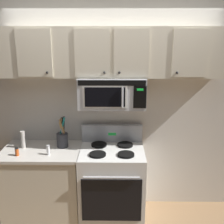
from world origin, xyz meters
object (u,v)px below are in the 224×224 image
object	(u,v)px
utensil_crock_charcoal	(62,138)
spice_jar	(17,152)
stove_range	(112,183)
salt_shaker	(48,150)
over_range_microwave	(112,92)
pepper_mill	(23,140)

from	to	relation	value
utensil_crock_charcoal	spice_jar	world-z (taller)	utensil_crock_charcoal
stove_range	salt_shaker	world-z (taller)	stove_range
spice_jar	over_range_microwave	bearing A→B (deg)	14.58
utensil_crock_charcoal	pepper_mill	xyz separation A→B (m)	(-0.47, -0.04, -0.01)
stove_range	salt_shaker	size ratio (longest dim) A/B	9.77
pepper_mill	spice_jar	world-z (taller)	pepper_mill
over_range_microwave	utensil_crock_charcoal	xyz separation A→B (m)	(-0.60, -0.02, -0.56)
utensil_crock_charcoal	spice_jar	xyz separation A→B (m)	(-0.47, -0.26, -0.06)
over_range_microwave	utensil_crock_charcoal	bearing A→B (deg)	-178.53
salt_shaker	spice_jar	world-z (taller)	salt_shaker
stove_range	pepper_mill	size ratio (longest dim) A/B	5.38
over_range_microwave	salt_shaker	xyz separation A→B (m)	(-0.72, -0.25, -0.62)
utensil_crock_charcoal	over_range_microwave	bearing A→B (deg)	1.47
salt_shaker	spice_jar	bearing A→B (deg)	-175.46
salt_shaker	spice_jar	distance (m)	0.35
pepper_mill	spice_jar	bearing A→B (deg)	-90.36
pepper_mill	stove_range	bearing A→B (deg)	-3.24
over_range_microwave	salt_shaker	bearing A→B (deg)	-160.84
stove_range	utensil_crock_charcoal	bearing A→B (deg)	170.43
over_range_microwave	salt_shaker	world-z (taller)	over_range_microwave
stove_range	spice_jar	size ratio (longest dim) A/B	11.38
pepper_mill	over_range_microwave	bearing A→B (deg)	3.02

